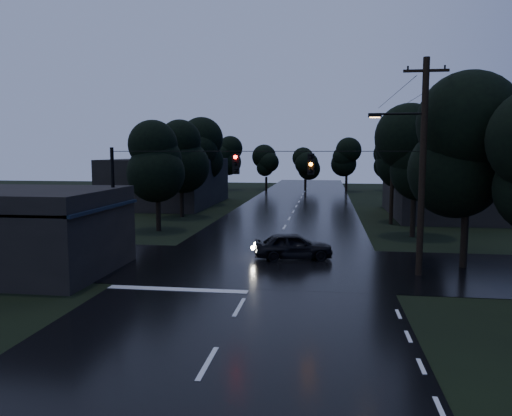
# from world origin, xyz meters

# --- Properties ---
(ground) EXTENTS (160.00, 160.00, 0.00)m
(ground) POSITION_xyz_m (0.00, 0.00, 0.00)
(ground) COLOR black
(ground) RESTS_ON ground
(main_road) EXTENTS (12.00, 120.00, 0.02)m
(main_road) POSITION_xyz_m (0.00, 30.00, 0.00)
(main_road) COLOR black
(main_road) RESTS_ON ground
(cross_street) EXTENTS (60.00, 9.00, 0.02)m
(cross_street) POSITION_xyz_m (0.00, 12.00, 0.00)
(cross_street) COLOR black
(cross_street) RESTS_ON ground
(building_far_right) EXTENTS (10.00, 14.00, 4.40)m
(building_far_right) POSITION_xyz_m (14.00, 34.00, 2.20)
(building_far_right) COLOR black
(building_far_right) RESTS_ON ground
(building_far_left) EXTENTS (10.00, 16.00, 5.00)m
(building_far_left) POSITION_xyz_m (-14.00, 40.00, 2.50)
(building_far_left) COLOR black
(building_far_left) RESTS_ON ground
(utility_pole_main) EXTENTS (3.50, 0.30, 10.00)m
(utility_pole_main) POSITION_xyz_m (7.41, 11.00, 5.26)
(utility_pole_main) COLOR black
(utility_pole_main) RESTS_ON ground
(utility_pole_far) EXTENTS (2.00, 0.30, 7.50)m
(utility_pole_far) POSITION_xyz_m (8.30, 28.00, 3.88)
(utility_pole_far) COLOR black
(utility_pole_far) RESTS_ON ground
(anchor_pole_left) EXTENTS (0.18, 0.18, 6.00)m
(anchor_pole_left) POSITION_xyz_m (-7.50, 11.00, 3.00)
(anchor_pole_left) COLOR black
(anchor_pole_left) RESTS_ON ground
(span_signals) EXTENTS (15.00, 0.37, 1.12)m
(span_signals) POSITION_xyz_m (0.56, 10.99, 5.24)
(span_signals) COLOR black
(span_signals) RESTS_ON ground
(tree_corner_near) EXTENTS (4.48, 4.48, 9.44)m
(tree_corner_near) POSITION_xyz_m (10.00, 13.00, 5.99)
(tree_corner_near) COLOR black
(tree_corner_near) RESTS_ON ground
(tree_left_a) EXTENTS (3.92, 3.92, 8.26)m
(tree_left_a) POSITION_xyz_m (-9.00, 22.00, 5.24)
(tree_left_a) COLOR black
(tree_left_a) RESTS_ON ground
(tree_left_b) EXTENTS (4.20, 4.20, 8.85)m
(tree_left_b) POSITION_xyz_m (-9.60, 30.00, 5.62)
(tree_left_b) COLOR black
(tree_left_b) RESTS_ON ground
(tree_left_c) EXTENTS (4.48, 4.48, 9.44)m
(tree_left_c) POSITION_xyz_m (-10.20, 40.00, 5.99)
(tree_left_c) COLOR black
(tree_left_c) RESTS_ON ground
(tree_right_a) EXTENTS (4.20, 4.20, 8.85)m
(tree_right_a) POSITION_xyz_m (9.00, 22.00, 5.62)
(tree_right_a) COLOR black
(tree_right_a) RESTS_ON ground
(tree_right_b) EXTENTS (4.48, 4.48, 9.44)m
(tree_right_b) POSITION_xyz_m (9.60, 30.00, 5.99)
(tree_right_b) COLOR black
(tree_right_b) RESTS_ON ground
(tree_right_c) EXTENTS (4.76, 4.76, 10.03)m
(tree_right_c) POSITION_xyz_m (10.20, 40.00, 6.37)
(tree_right_c) COLOR black
(tree_right_c) RESTS_ON ground
(car) EXTENTS (4.49, 2.51, 1.44)m
(car) POSITION_xyz_m (1.42, 13.80, 0.72)
(car) COLOR black
(car) RESTS_ON ground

